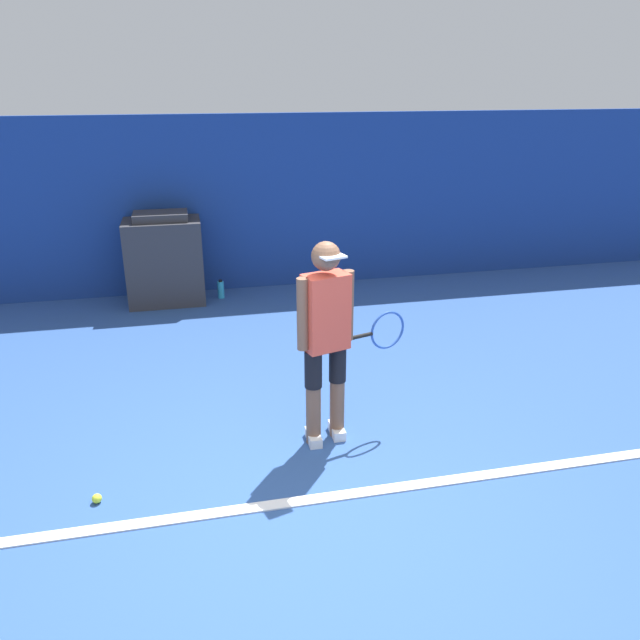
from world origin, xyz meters
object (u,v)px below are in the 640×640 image
tennis_ball (97,498)px  water_bottle (221,289)px  covered_chair (165,260)px  tennis_player (327,334)px

tennis_ball → water_bottle: (1.16, 4.18, 0.08)m
covered_chair → water_bottle: size_ratio=4.72×
tennis_player → water_bottle: bearing=82.5°
tennis_ball → covered_chair: size_ratio=0.06×
tennis_player → covered_chair: 3.95m
water_bottle → tennis_ball: bearing=-105.5°
tennis_ball → covered_chair: covered_chair is taller
covered_chair → water_bottle: 0.83m
tennis_player → covered_chair: size_ratio=1.39×
covered_chair → water_bottle: covered_chair is taller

